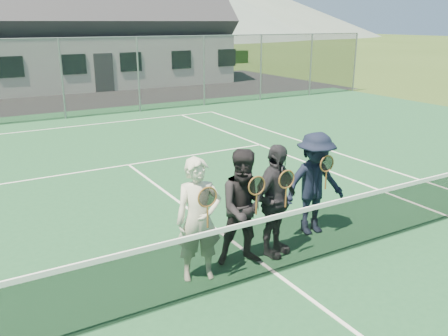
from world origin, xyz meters
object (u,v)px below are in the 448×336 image
at_px(player_a, 199,220).
at_px(player_b, 246,208).
at_px(tennis_net, 277,242).
at_px(player_d, 314,184).
at_px(player_c, 275,201).
at_px(clubhouse, 88,14).

xyz_separation_m(player_a, player_b, (0.82, 0.05, -0.00)).
bearing_deg(tennis_net, player_a, 154.89).
bearing_deg(player_b, player_d, 11.37).
distance_m(tennis_net, player_c, 0.75).
distance_m(clubhouse, player_a, 24.25).
bearing_deg(player_a, player_b, 3.46).
distance_m(clubhouse, player_b, 24.04).
height_order(player_a, player_c, same).
xyz_separation_m(clubhouse, player_b, (-4.19, -23.47, -3.07)).
xyz_separation_m(clubhouse, player_d, (-2.59, -23.15, -3.07)).
distance_m(player_c, player_d, 1.11).
bearing_deg(player_b, player_a, -176.54).
bearing_deg(tennis_net, player_c, 57.22).
bearing_deg(player_c, clubhouse, 81.15).
distance_m(tennis_net, player_d, 1.69).
bearing_deg(player_b, player_c, 1.39).
bearing_deg(player_d, player_b, -168.63).
bearing_deg(clubhouse, player_c, -98.85).
height_order(player_b, player_c, same).
bearing_deg(player_c, tennis_net, -122.78).
xyz_separation_m(tennis_net, player_b, (-0.19, 0.53, 0.38)).
xyz_separation_m(tennis_net, player_d, (1.41, 0.85, 0.38)).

